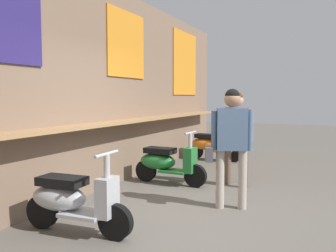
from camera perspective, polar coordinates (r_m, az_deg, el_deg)
name	(u,v)px	position (r m, az deg, el deg)	size (l,w,h in m)	color
ground_plane	(198,212)	(5.10, 4.74, -13.35)	(34.18, 34.18, 0.00)	#605B54
market_stall_facade	(77,86)	(5.85, -14.16, 6.14)	(12.21, 0.61, 3.48)	#7F6651
scooter_silver	(71,200)	(4.39, -15.04, -11.17)	(0.47, 1.40, 0.97)	#B2B5BA
scooter_green	(166,162)	(6.57, -0.34, -5.77)	(0.47, 1.40, 0.97)	#237533
scooter_orange	(211,145)	(9.06, 6.80, -2.94)	(0.46, 1.40, 0.97)	orange
shopper_with_handbag	(236,129)	(6.44, 10.64, -0.50)	(0.35, 0.66, 1.66)	brown
shopper_passing	(231,136)	(5.11, 9.86, -1.57)	(0.44, 0.65, 1.69)	#ADA393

